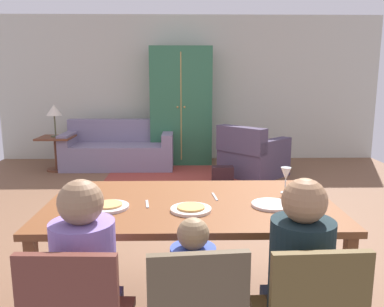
% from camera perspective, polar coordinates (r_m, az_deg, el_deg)
% --- Properties ---
extents(ground_plane, '(7.21, 6.26, 0.02)m').
position_cam_1_polar(ground_plane, '(4.71, 0.09, -8.51)').
color(ground_plane, brown).
extents(back_wall, '(7.21, 0.10, 2.70)m').
position_cam_1_polar(back_wall, '(7.63, -0.43, 9.36)').
color(back_wall, beige).
rests_on(back_wall, ground_plane).
extents(dining_table, '(1.86, 1.07, 0.76)m').
position_cam_1_polar(dining_table, '(2.62, -0.22, -8.32)').
color(dining_table, brown).
rests_on(dining_table, ground_plane).
extents(plate_near_man, '(0.25, 0.25, 0.02)m').
position_cam_1_polar(plate_near_man, '(2.52, -11.94, -7.56)').
color(plate_near_man, silver).
rests_on(plate_near_man, dining_table).
extents(pizza_near_man, '(0.17, 0.17, 0.01)m').
position_cam_1_polar(pizza_near_man, '(2.52, -11.96, -7.23)').
color(pizza_near_man, tan).
rests_on(pizza_near_man, plate_near_man).
extents(plate_near_child, '(0.25, 0.25, 0.02)m').
position_cam_1_polar(plate_near_child, '(2.42, -0.15, -8.10)').
color(plate_near_child, silver).
rests_on(plate_near_child, dining_table).
extents(pizza_near_child, '(0.17, 0.17, 0.01)m').
position_cam_1_polar(pizza_near_child, '(2.42, -0.15, -7.76)').
color(pizza_near_child, '#D1984B').
rests_on(pizza_near_child, plate_near_child).
extents(plate_near_woman, '(0.25, 0.25, 0.02)m').
position_cam_1_polar(plate_near_woman, '(2.56, 11.41, -7.28)').
color(plate_near_woman, silver).
rests_on(plate_near_woman, dining_table).
extents(wine_glass, '(0.07, 0.07, 0.19)m').
position_cam_1_polar(wine_glass, '(2.82, 13.42, -3.03)').
color(wine_glass, silver).
rests_on(wine_glass, dining_table).
extents(fork, '(0.04, 0.15, 0.01)m').
position_cam_1_polar(fork, '(2.56, -6.50, -7.26)').
color(fork, silver).
rests_on(fork, dining_table).
extents(knife, '(0.03, 0.17, 0.01)m').
position_cam_1_polar(knife, '(2.70, 3.31, -6.24)').
color(knife, silver).
rests_on(knife, dining_table).
extents(person_man, '(0.30, 0.40, 1.11)m').
position_cam_1_polar(person_man, '(2.09, -14.80, -19.43)').
color(person_man, '#3C3257').
rests_on(person_man, ground_plane).
extents(person_woman, '(0.30, 0.41, 1.11)m').
position_cam_1_polar(person_woman, '(2.11, 14.89, -19.14)').
color(person_woman, '#2C3B51').
rests_on(person_woman, ground_plane).
extents(area_rug, '(2.60, 1.80, 0.01)m').
position_cam_1_polar(area_rug, '(6.20, -0.55, -3.59)').
color(area_rug, '#93372F').
rests_on(area_rug, ground_plane).
extents(couch, '(1.90, 0.86, 0.82)m').
position_cam_1_polar(couch, '(7.07, -10.46, 0.50)').
color(couch, slate).
rests_on(couch, ground_plane).
extents(armchair, '(1.21, 1.21, 0.82)m').
position_cam_1_polar(armchair, '(6.38, 8.65, -0.40)').
color(armchair, '#483D54').
rests_on(armchair, ground_plane).
extents(armoire, '(1.10, 0.59, 2.10)m').
position_cam_1_polar(armoire, '(7.25, -1.58, 6.90)').
color(armoire, '#2C6344').
rests_on(armoire, ground_plane).
extents(side_table, '(0.56, 0.56, 0.58)m').
position_cam_1_polar(side_table, '(7.05, -19.01, 0.68)').
color(side_table, brown).
rests_on(side_table, ground_plane).
extents(table_lamp, '(0.26, 0.26, 0.54)m').
position_cam_1_polar(table_lamp, '(6.97, -19.33, 5.79)').
color(table_lamp, '#494A30').
rests_on(table_lamp, side_table).
extents(handbag, '(0.32, 0.16, 0.26)m').
position_cam_1_polar(handbag, '(5.91, 4.45, -3.10)').
color(handbag, black).
rests_on(handbag, ground_plane).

